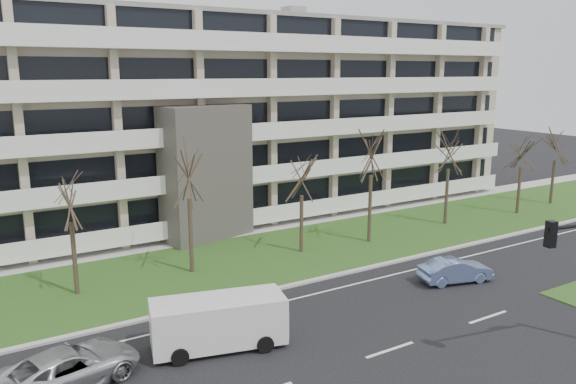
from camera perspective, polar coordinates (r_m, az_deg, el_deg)
ground at (r=24.25m, az=10.32°, el=-15.51°), size 160.00×160.00×0.00m
grass_verge at (r=34.17m, az=-4.40°, el=-6.91°), size 90.00×10.00×0.06m
curb at (r=30.06m, az=0.02°, el=-9.54°), size 90.00×0.35×0.12m
sidewalk at (r=38.91m, az=-8.11°, el=-4.58°), size 90.00×2.00×0.08m
lane_edge_line at (r=28.91m, az=1.60°, el=-10.58°), size 90.00×0.12×0.01m
apartment_building at (r=43.78m, az=-12.01°, el=7.25°), size 60.50×15.10×18.75m
silver_pickup at (r=22.60m, az=-21.42°, el=-16.31°), size 5.65×3.67×1.45m
blue_sedan at (r=31.89m, az=16.63°, el=-7.63°), size 4.21×2.37×1.31m
white_van at (r=23.73m, az=-6.91°, el=-12.62°), size 5.77×3.28×2.11m
tree_2 at (r=29.60m, az=-21.36°, el=-0.15°), size 3.41×3.41×6.81m
tree_3 at (r=31.10m, az=-10.10°, el=2.33°), size 3.83×3.83×7.67m
tree_4 at (r=34.34m, az=1.40°, el=1.95°), size 3.27×3.27×6.55m
tree_5 at (r=36.70m, az=8.51°, el=4.37°), size 4.04×4.04×8.08m
tree_6 at (r=42.43m, az=16.08°, el=4.41°), size 3.73×3.73×7.45m
tree_7 at (r=47.69m, az=22.73°, el=4.14°), size 3.40×3.40×6.80m
tree_8 at (r=52.46m, az=25.60°, el=4.52°), size 3.39×3.39×6.79m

